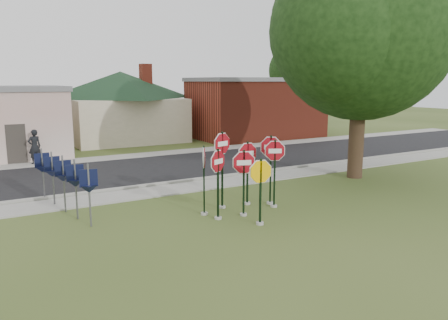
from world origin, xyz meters
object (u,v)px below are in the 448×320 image
stop_sign_yellow (260,184)px  stop_sign_left (218,175)px  stop_sign_center (244,174)px  oak_tree (362,28)px  pedestrian (35,147)px

stop_sign_yellow → stop_sign_left: size_ratio=0.91×
stop_sign_center → stop_sign_left: (-0.93, 0.10, 0.05)m
stop_sign_center → oak_tree: bearing=17.4°
stop_sign_center → oak_tree: (7.76, 2.44, 5.38)m
stop_sign_yellow → oak_tree: (7.81, 3.48, 5.48)m
stop_sign_center → oak_tree: size_ratio=0.20×
stop_sign_left → pedestrian: size_ratio=1.31×
stop_sign_yellow → pedestrian: (-4.85, 14.42, -0.34)m
stop_sign_left → oak_tree: size_ratio=0.21×
stop_sign_center → stop_sign_yellow: stop_sign_center is taller
stop_sign_yellow → stop_sign_center: bearing=87.5°
oak_tree → stop_sign_left: bearing=-164.9°
stop_sign_left → pedestrian: bearing=106.6°
stop_sign_yellow → pedestrian: 15.22m
stop_sign_center → pedestrian: (-4.90, 13.37, -0.44)m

